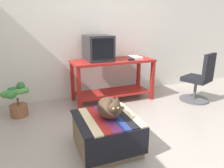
{
  "coord_description": "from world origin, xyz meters",
  "views": [
    {
      "loc": [
        -1.08,
        -1.76,
        1.4
      ],
      "look_at": [
        -0.05,
        0.85,
        0.55
      ],
      "focal_mm": 32.88,
      "sensor_mm": 36.0,
      "label": 1
    }
  ],
  "objects_px": {
    "desk": "(113,73)",
    "stapler": "(131,59)",
    "potted_plant": "(17,101)",
    "cat": "(110,108)",
    "office_chair": "(199,81)",
    "book": "(135,57)",
    "ottoman_with_blanket": "(107,133)",
    "tv_monitor": "(98,48)",
    "keyboard": "(101,61)"
  },
  "relations": [
    {
      "from": "keyboard",
      "to": "book",
      "type": "xyz_separation_m",
      "value": [
        0.69,
        0.1,
        0.01
      ]
    },
    {
      "from": "ottoman_with_blanket",
      "to": "stapler",
      "type": "xyz_separation_m",
      "value": [
        0.91,
        1.22,
        0.58
      ]
    },
    {
      "from": "desk",
      "to": "tv_monitor",
      "type": "distance_m",
      "value": 0.51
    },
    {
      "from": "desk",
      "to": "stapler",
      "type": "distance_m",
      "value": 0.43
    },
    {
      "from": "desk",
      "to": "cat",
      "type": "relative_size",
      "value": 3.85
    },
    {
      "from": "potted_plant",
      "to": "stapler",
      "type": "distance_m",
      "value": 1.95
    },
    {
      "from": "book",
      "to": "office_chair",
      "type": "bearing_deg",
      "value": -33.73
    },
    {
      "from": "book",
      "to": "cat",
      "type": "bearing_deg",
      "value": -129.21
    },
    {
      "from": "desk",
      "to": "ottoman_with_blanket",
      "type": "height_order",
      "value": "desk"
    },
    {
      "from": "desk",
      "to": "potted_plant",
      "type": "height_order",
      "value": "desk"
    },
    {
      "from": "keyboard",
      "to": "ottoman_with_blanket",
      "type": "distance_m",
      "value": 1.46
    },
    {
      "from": "tv_monitor",
      "to": "stapler",
      "type": "relative_size",
      "value": 4.66
    },
    {
      "from": "potted_plant",
      "to": "office_chair",
      "type": "bearing_deg",
      "value": -9.83
    },
    {
      "from": "potted_plant",
      "to": "office_chair",
      "type": "relative_size",
      "value": 0.58
    },
    {
      "from": "book",
      "to": "ottoman_with_blanket",
      "type": "height_order",
      "value": "book"
    },
    {
      "from": "potted_plant",
      "to": "stapler",
      "type": "relative_size",
      "value": 4.71
    },
    {
      "from": "desk",
      "to": "stapler",
      "type": "height_order",
      "value": "stapler"
    },
    {
      "from": "book",
      "to": "cat",
      "type": "xyz_separation_m",
      "value": [
        -1.03,
        -1.4,
        -0.27
      ]
    },
    {
      "from": "tv_monitor",
      "to": "ottoman_with_blanket",
      "type": "bearing_deg",
      "value": -105.59
    },
    {
      "from": "keyboard",
      "to": "ottoman_with_blanket",
      "type": "xyz_separation_m",
      "value": [
        -0.38,
        -1.28,
        -0.57
      ]
    },
    {
      "from": "ottoman_with_blanket",
      "to": "potted_plant",
      "type": "height_order",
      "value": "potted_plant"
    },
    {
      "from": "desk",
      "to": "cat",
      "type": "height_order",
      "value": "desk"
    },
    {
      "from": "keyboard",
      "to": "cat",
      "type": "height_order",
      "value": "keyboard"
    },
    {
      "from": "book",
      "to": "stapler",
      "type": "relative_size",
      "value": 2.58
    },
    {
      "from": "book",
      "to": "cat",
      "type": "height_order",
      "value": "book"
    },
    {
      "from": "desk",
      "to": "book",
      "type": "relative_size",
      "value": 5.15
    },
    {
      "from": "tv_monitor",
      "to": "office_chair",
      "type": "bearing_deg",
      "value": -24.0
    },
    {
      "from": "desk",
      "to": "keyboard",
      "type": "relative_size",
      "value": 3.65
    },
    {
      "from": "ottoman_with_blanket",
      "to": "stapler",
      "type": "distance_m",
      "value": 1.63
    },
    {
      "from": "cat",
      "to": "tv_monitor",
      "type": "bearing_deg",
      "value": 77.18
    },
    {
      "from": "potted_plant",
      "to": "book",
      "type": "bearing_deg",
      "value": 2.03
    },
    {
      "from": "potted_plant",
      "to": "stapler",
      "type": "height_order",
      "value": "stapler"
    },
    {
      "from": "keyboard",
      "to": "office_chair",
      "type": "height_order",
      "value": "office_chair"
    },
    {
      "from": "office_chair",
      "to": "tv_monitor",
      "type": "bearing_deg",
      "value": -45.26
    },
    {
      "from": "desk",
      "to": "tv_monitor",
      "type": "relative_size",
      "value": 2.85
    },
    {
      "from": "keyboard",
      "to": "tv_monitor",
      "type": "bearing_deg",
      "value": 84.57
    },
    {
      "from": "ottoman_with_blanket",
      "to": "potted_plant",
      "type": "xyz_separation_m",
      "value": [
        -0.97,
        1.31,
        0.05
      ]
    },
    {
      "from": "keyboard",
      "to": "cat",
      "type": "bearing_deg",
      "value": -104.25
    },
    {
      "from": "cat",
      "to": "stapler",
      "type": "xyz_separation_m",
      "value": [
        0.87,
        1.24,
        0.27
      ]
    },
    {
      "from": "tv_monitor",
      "to": "potted_plant",
      "type": "bearing_deg",
      "value": -172.68
    },
    {
      "from": "keyboard",
      "to": "desk",
      "type": "bearing_deg",
      "value": 28.65
    },
    {
      "from": "book",
      "to": "potted_plant",
      "type": "relative_size",
      "value": 0.55
    },
    {
      "from": "tv_monitor",
      "to": "cat",
      "type": "bearing_deg",
      "value": -104.23
    },
    {
      "from": "desk",
      "to": "keyboard",
      "type": "height_order",
      "value": "keyboard"
    },
    {
      "from": "stapler",
      "to": "potted_plant",
      "type": "bearing_deg",
      "value": 100.26
    },
    {
      "from": "ottoman_with_blanket",
      "to": "cat",
      "type": "xyz_separation_m",
      "value": [
        0.03,
        -0.02,
        0.31
      ]
    },
    {
      "from": "cat",
      "to": "office_chair",
      "type": "relative_size",
      "value": 0.43
    },
    {
      "from": "book",
      "to": "cat",
      "type": "relative_size",
      "value": 0.75
    },
    {
      "from": "desk",
      "to": "office_chair",
      "type": "height_order",
      "value": "office_chair"
    },
    {
      "from": "book",
      "to": "ottoman_with_blanket",
      "type": "relative_size",
      "value": 0.4
    }
  ]
}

